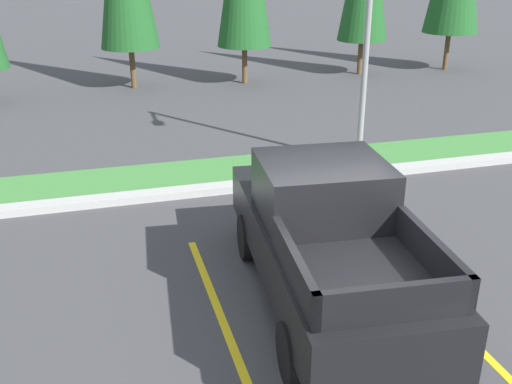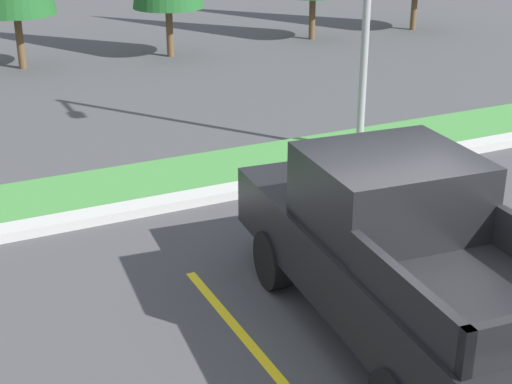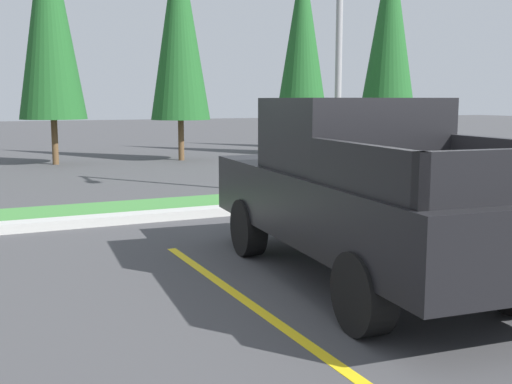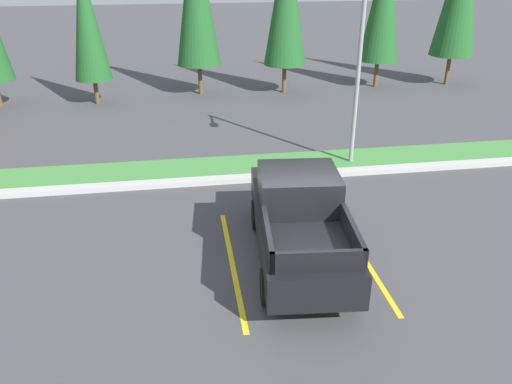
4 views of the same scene
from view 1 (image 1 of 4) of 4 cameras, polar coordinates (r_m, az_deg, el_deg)
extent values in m
plane|color=#424244|center=(8.66, 6.84, -11.95)|extent=(120.00, 120.00, 0.00)
cube|color=yellow|center=(8.63, -3.34, -11.94)|extent=(0.12, 4.80, 0.01)
cube|color=yellow|center=(9.65, 15.14, -8.70)|extent=(0.12, 4.80, 0.01)
cube|color=#B2B2AD|center=(12.83, -1.57, 0.57)|extent=(56.00, 0.40, 0.15)
cube|color=#42843D|center=(13.85, -2.70, 2.04)|extent=(56.00, 1.80, 0.06)
cylinder|color=black|center=(9.96, -0.71, -4.32)|extent=(0.35, 0.78, 0.76)
cylinder|color=black|center=(10.36, 8.60, -3.48)|extent=(0.35, 0.78, 0.76)
cylinder|color=black|center=(7.39, 3.64, -15.08)|extent=(0.35, 0.78, 0.76)
cylinder|color=black|center=(7.92, 15.98, -13.15)|extent=(0.35, 0.78, 0.76)
cube|color=black|center=(8.58, 6.72, -5.45)|extent=(2.35, 5.35, 0.76)
cube|color=black|center=(8.50, 6.38, 0.26)|extent=(1.89, 1.75, 0.84)
cube|color=#2D3842|center=(9.21, 4.93, 2.45)|extent=(1.62, 0.20, 0.63)
cube|color=black|center=(6.86, 3.66, -7.28)|extent=(0.27, 1.90, 0.44)
cube|color=black|center=(7.42, 16.55, -5.78)|extent=(0.27, 1.90, 0.44)
cube|color=black|center=(6.39, 13.21, -10.36)|extent=(1.80, 0.26, 0.44)
cube|color=silver|center=(10.90, 2.76, -0.37)|extent=(1.81, 0.32, 0.28)
cylinder|color=gray|center=(13.98, 10.62, 14.73)|extent=(0.14, 0.14, 6.12)
cylinder|color=brown|center=(22.62, -11.73, 11.57)|extent=(0.20, 0.20, 1.46)
cylinder|color=brown|center=(22.96, -1.09, 12.10)|extent=(0.20, 0.20, 1.40)
cylinder|color=brown|center=(25.02, 9.95, 12.60)|extent=(0.20, 0.20, 1.36)
cylinder|color=brown|center=(26.83, 17.80, 12.74)|extent=(0.20, 0.20, 1.53)
camera|label=2|loc=(1.91, -76.56, 4.91)|focal=53.56mm
camera|label=3|loc=(3.19, -38.95, -47.55)|focal=44.38mm
camera|label=4|loc=(3.40, 158.03, 10.23)|focal=35.71mm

